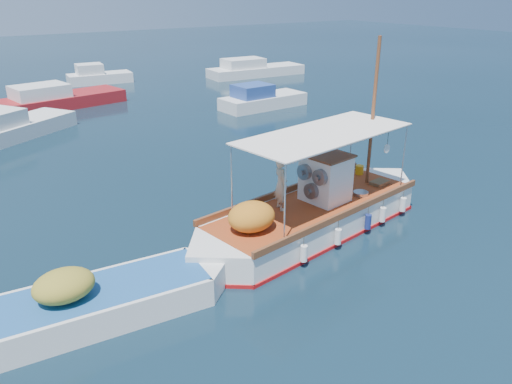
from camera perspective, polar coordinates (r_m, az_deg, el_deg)
ground at (r=16.73m, az=3.77°, el=-3.88°), size 160.00×160.00×0.00m
fishing_caique at (r=16.29m, az=6.47°, el=-2.63°), size 9.99×3.72×6.16m
dinghy at (r=12.83m, az=-17.15°, el=-12.05°), size 6.78×2.34×1.66m
bg_boat_nw at (r=29.25m, az=-26.48°, el=6.41°), size 7.17×5.68×1.80m
bg_boat_n at (r=35.81m, az=-21.86°, el=9.72°), size 8.55×4.11×1.80m
bg_boat_ne at (r=33.24m, az=0.58°, el=10.43°), size 5.92×2.49×1.80m
bg_boat_e at (r=45.69m, az=-0.29°, el=13.73°), size 8.90×3.17×1.80m
bg_boat_far_n at (r=44.12m, az=-17.62°, el=12.40°), size 5.23×2.52×1.80m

